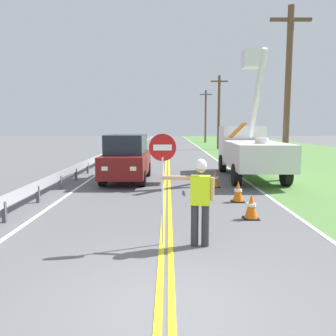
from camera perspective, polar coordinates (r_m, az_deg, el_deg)
ground_plane at (r=5.00m, az=-0.33°, el=-22.74°), size 160.00×160.00×0.00m
grass_verge_right at (r=27.05m, az=25.48°, el=1.17°), size 16.00×110.00×0.01m
centerline_yellow_left at (r=24.46m, az=-0.13°, el=1.31°), size 0.11×110.00×0.01m
centerline_yellow_right at (r=24.46m, az=0.29°, el=1.31°), size 0.11×110.00×0.01m
edge_line_right at (r=24.72m, az=8.46°, el=1.29°), size 0.12×110.00×0.01m
edge_line_left at (r=24.73m, az=-8.29°, el=1.30°), size 0.12×110.00×0.01m
flagger_worker at (r=6.99m, az=5.55°, el=-4.83°), size 1.08×0.29×1.83m
stop_sign_paddle at (r=6.94m, az=-0.74°, el=0.67°), size 0.56×0.04×2.33m
utility_bucket_truck at (r=16.93m, az=13.67°, el=3.35°), size 2.81×6.86×5.98m
oncoming_suv_nearest at (r=15.38m, az=-6.77°, el=1.76°), size 1.98×4.63×2.10m
utility_pole_near at (r=16.31m, az=19.72°, el=12.08°), size 1.80×0.28×7.66m
utility_pole_mid at (r=36.81m, az=8.75°, el=9.48°), size 1.80×0.28×7.74m
utility_pole_far at (r=51.18m, az=6.54°, el=8.81°), size 1.80×0.28×7.68m
traffic_cone_lead at (r=9.39m, az=14.04°, el=-6.34°), size 0.40×0.40×0.70m
traffic_cone_mid at (r=11.36m, az=11.92°, el=-3.95°), size 0.40×0.40×0.70m
traffic_cone_tail at (r=13.92m, az=8.13°, el=-1.84°), size 0.40×0.40×0.70m
guardrail_left_shoulder at (r=19.37m, az=-12.47°, el=1.13°), size 0.10×32.00×0.71m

